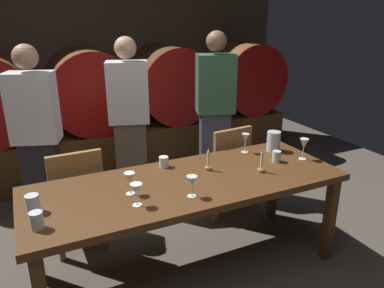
# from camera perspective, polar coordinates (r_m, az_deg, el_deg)

# --- Properties ---
(back_wall) EXTENTS (5.67, 0.24, 2.50)m
(back_wall) POSITION_cam_1_polar(r_m,az_deg,el_deg) (4.97, -17.60, 11.91)
(back_wall) COLOR #473A2D
(back_wall) RESTS_ON ground
(barrel_shelf) EXTENTS (5.11, 0.90, 0.55)m
(barrel_shelf) POSITION_cam_1_polar(r_m,az_deg,el_deg) (4.66, -15.33, -0.75)
(barrel_shelf) COLOR brown
(barrel_shelf) RESTS_ON ground
(wine_barrel_center) EXTENTS (0.94, 0.88, 0.94)m
(wine_barrel_center) POSITION_cam_1_polar(r_m,az_deg,el_deg) (4.47, -15.93, 8.15)
(wine_barrel_center) COLOR brown
(wine_barrel_center) RESTS_ON barrel_shelf
(wine_barrel_right) EXTENTS (0.94, 0.88, 0.94)m
(wine_barrel_right) POSITION_cam_1_polar(r_m,az_deg,el_deg) (4.74, -3.83, 9.46)
(wine_barrel_right) COLOR #513319
(wine_barrel_right) RESTS_ON barrel_shelf
(wine_barrel_far_right) EXTENTS (0.94, 0.88, 0.94)m
(wine_barrel_far_right) POSITION_cam_1_polar(r_m,az_deg,el_deg) (5.24, 7.55, 10.32)
(wine_barrel_far_right) COLOR brown
(wine_barrel_far_right) RESTS_ON barrel_shelf
(dining_table) EXTENTS (2.23, 0.82, 0.74)m
(dining_table) POSITION_cam_1_polar(r_m,az_deg,el_deg) (2.62, -0.56, -7.12)
(dining_table) COLOR #4C2D16
(dining_table) RESTS_ON ground
(chair_left) EXTENTS (0.41, 0.41, 0.88)m
(chair_left) POSITION_cam_1_polar(r_m,az_deg,el_deg) (3.07, -17.56, -7.57)
(chair_left) COLOR olive
(chair_left) RESTS_ON ground
(chair_right) EXTENTS (0.44, 0.44, 0.88)m
(chair_right) POSITION_cam_1_polar(r_m,az_deg,el_deg) (3.47, 5.14, -3.41)
(chair_right) COLOR olive
(chair_right) RESTS_ON ground
(guest_left) EXTENTS (0.44, 0.35, 1.62)m
(guest_left) POSITION_cam_1_polar(r_m,az_deg,el_deg) (3.43, -22.91, 0.81)
(guest_left) COLOR black
(guest_left) RESTS_ON ground
(guest_center) EXTENTS (0.44, 0.34, 1.65)m
(guest_center) POSITION_cam_1_polar(r_m,az_deg,el_deg) (3.60, -9.65, 3.27)
(guest_center) COLOR brown
(guest_center) RESTS_ON ground
(guest_right) EXTENTS (0.44, 0.35, 1.69)m
(guest_right) POSITION_cam_1_polar(r_m,az_deg,el_deg) (3.80, 3.59, 4.74)
(guest_right) COLOR #33384C
(guest_right) RESTS_ON ground
(candle_left) EXTENTS (0.05, 0.05, 0.17)m
(candle_left) POSITION_cam_1_polar(r_m,az_deg,el_deg) (2.73, 2.52, -3.20)
(candle_left) COLOR olive
(candle_left) RESTS_ON dining_table
(candle_right) EXTENTS (0.05, 0.05, 0.18)m
(candle_right) POSITION_cam_1_polar(r_m,az_deg,el_deg) (2.75, 10.73, -3.40)
(candle_right) COLOR olive
(candle_right) RESTS_ON dining_table
(pitcher) EXTENTS (0.11, 0.11, 0.17)m
(pitcher) POSITION_cam_1_polar(r_m,az_deg,el_deg) (3.18, 12.57, 0.43)
(pitcher) COLOR silver
(pitcher) RESTS_ON dining_table
(wine_glass_far_left) EXTENTS (0.07, 0.07, 0.15)m
(wine_glass_far_left) POSITION_cam_1_polar(r_m,az_deg,el_deg) (2.24, -8.65, -7.02)
(wine_glass_far_left) COLOR white
(wine_glass_far_left) RESTS_ON dining_table
(wine_glass_left) EXTENTS (0.07, 0.07, 0.15)m
(wine_glass_left) POSITION_cam_1_polar(r_m,az_deg,el_deg) (2.39, -9.68, -5.30)
(wine_glass_left) COLOR white
(wine_glass_left) RESTS_ON dining_table
(wine_glass_center) EXTENTS (0.07, 0.07, 0.14)m
(wine_glass_center) POSITION_cam_1_polar(r_m,az_deg,el_deg) (2.32, -0.02, -5.88)
(wine_glass_center) COLOR silver
(wine_glass_center) RESTS_ON dining_table
(wine_glass_right) EXTENTS (0.06, 0.06, 0.17)m
(wine_glass_right) POSITION_cam_1_polar(r_m,az_deg,el_deg) (3.08, 8.31, 0.82)
(wine_glass_right) COLOR silver
(wine_glass_right) RESTS_ON dining_table
(wine_glass_far_right) EXTENTS (0.07, 0.07, 0.17)m
(wine_glass_far_right) POSITION_cam_1_polar(r_m,az_deg,el_deg) (3.04, 17.02, -0.05)
(wine_glass_far_right) COLOR white
(wine_glass_far_right) RESTS_ON dining_table
(cup_far_left) EXTENTS (0.08, 0.08, 0.11)m
(cup_far_left) POSITION_cam_1_polar(r_m,az_deg,el_deg) (2.37, -23.54, -8.51)
(cup_far_left) COLOR silver
(cup_far_left) RESTS_ON dining_table
(cup_center_left) EXTENTS (0.07, 0.07, 0.10)m
(cup_center_left) POSITION_cam_1_polar(r_m,az_deg,el_deg) (2.19, -23.02, -10.90)
(cup_center_left) COLOR silver
(cup_center_left) RESTS_ON dining_table
(cup_center_right) EXTENTS (0.07, 0.07, 0.08)m
(cup_center_right) POSITION_cam_1_polar(r_m,az_deg,el_deg) (2.80, -4.42, -2.78)
(cup_center_right) COLOR white
(cup_center_right) RESTS_ON dining_table
(cup_far_right) EXTENTS (0.07, 0.07, 0.09)m
(cup_far_right) POSITION_cam_1_polar(r_m,az_deg,el_deg) (2.96, 13.01, -1.89)
(cup_far_right) COLOR silver
(cup_far_right) RESTS_ON dining_table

